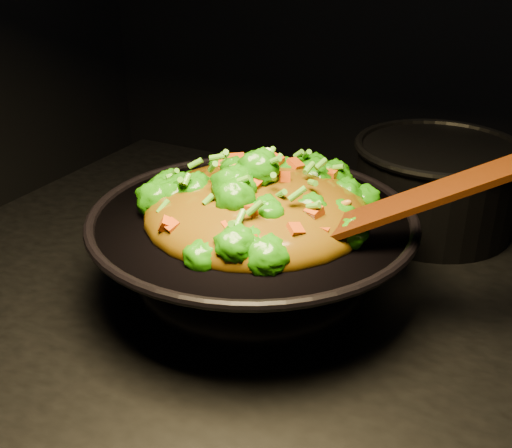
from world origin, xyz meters
The scene contains 4 objects.
wok centered at (-0.09, 0.01, 0.96)m, with size 0.40×0.40×0.11m, color black, non-canonical shape.
stir_fry centered at (-0.08, 0.01, 1.06)m, with size 0.29×0.29×0.10m, color #237D08, non-canonical shape.
spatula centered at (0.10, 0.02, 1.06)m, with size 0.30×0.05×0.01m, color #3A1506.
back_pot centered at (0.07, 0.32, 0.97)m, with size 0.25×0.25×0.14m, color black.
Camera 1 is at (0.26, -0.63, 1.37)m, focal length 45.00 mm.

